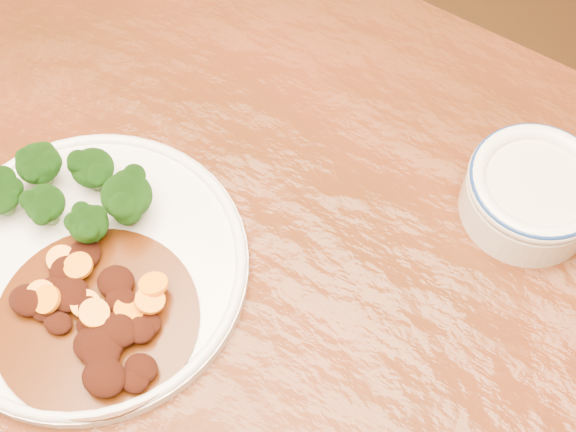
% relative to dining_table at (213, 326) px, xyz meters
% --- Properties ---
extents(dining_table, '(1.60, 1.08, 0.75)m').
position_rel_dining_table_xyz_m(dining_table, '(0.00, 0.00, 0.00)').
color(dining_table, '#5E2310').
rests_on(dining_table, ground).
extents(dinner_plate, '(0.31, 0.31, 0.02)m').
position_rel_dining_table_xyz_m(dinner_plate, '(-0.11, -0.03, 0.09)').
color(dinner_plate, white).
rests_on(dinner_plate, dining_table).
extents(broccoli_florets, '(0.16, 0.11, 0.05)m').
position_rel_dining_table_xyz_m(broccoli_florets, '(-0.16, 0.02, 0.12)').
color(broccoli_florets, '#61914B').
rests_on(broccoli_florets, dinner_plate).
extents(mince_stew, '(0.19, 0.19, 0.03)m').
position_rel_dining_table_xyz_m(mince_stew, '(-0.07, -0.07, 0.10)').
color(mince_stew, '#481F07').
rests_on(mince_stew, dinner_plate).
extents(dip_bowl, '(0.13, 0.13, 0.06)m').
position_rel_dining_table_xyz_m(dip_bowl, '(0.24, 0.22, 0.11)').
color(dip_bowl, silver).
rests_on(dip_bowl, dining_table).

